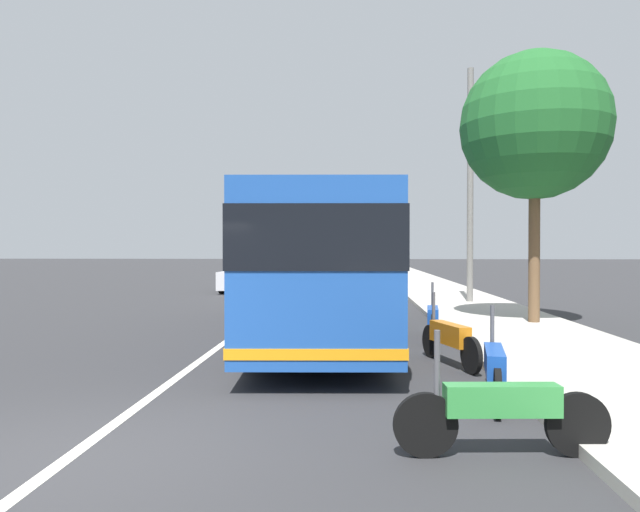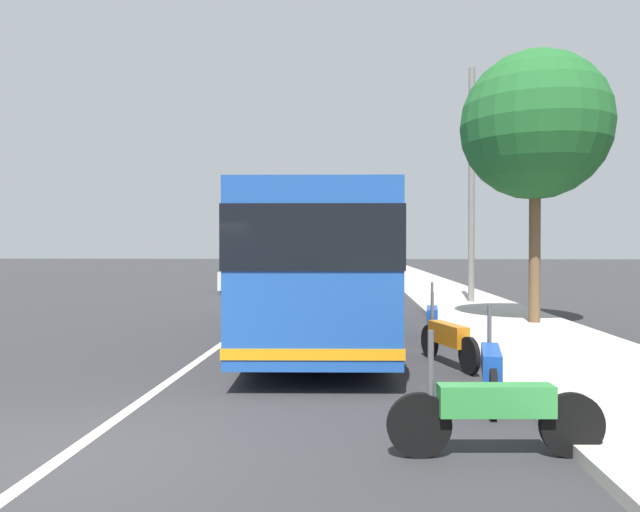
% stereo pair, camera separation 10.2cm
% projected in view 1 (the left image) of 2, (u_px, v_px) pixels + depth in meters
% --- Properties ---
extents(ground_plane, '(220.00, 220.00, 0.00)m').
position_uv_depth(ground_plane, '(70.00, 457.00, 5.91)').
color(ground_plane, '#2D2D30').
extents(sidewalk_curb, '(110.00, 3.60, 0.14)m').
position_uv_depth(sidewalk_curb, '(506.00, 325.00, 15.52)').
color(sidewalk_curb, '#B2ADA3').
rests_on(sidewalk_curb, ground).
extents(lane_divider_line, '(110.00, 0.16, 0.01)m').
position_uv_depth(lane_divider_line, '(248.00, 326.00, 15.90)').
color(lane_divider_line, silver).
rests_on(lane_divider_line, ground).
extents(coach_bus, '(11.77, 3.18, 3.12)m').
position_uv_depth(coach_bus, '(319.00, 260.00, 14.05)').
color(coach_bus, '#1E4C9E').
rests_on(coach_bus, ground).
extents(motorcycle_nearest_curb, '(0.31, 2.18, 1.27)m').
position_uv_depth(motorcycle_nearest_curb, '(501.00, 410.00, 5.89)').
color(motorcycle_nearest_curb, black).
rests_on(motorcycle_nearest_curb, ground).
extents(motorcycle_mid_row, '(2.16, 0.48, 1.26)m').
position_uv_depth(motorcycle_mid_row, '(494.00, 368.00, 8.03)').
color(motorcycle_mid_row, black).
rests_on(motorcycle_mid_row, ground).
extents(motorcycle_far_end, '(2.11, 0.73, 1.26)m').
position_uv_depth(motorcycle_far_end, '(449.00, 339.00, 10.53)').
color(motorcycle_far_end, black).
rests_on(motorcycle_far_end, ground).
extents(motorcycle_by_tree, '(2.15, 0.38, 1.29)m').
position_uv_depth(motorcycle_by_tree, '(433.00, 319.00, 13.34)').
color(motorcycle_by_tree, black).
rests_on(motorcycle_by_tree, ground).
extents(car_far_distant, '(4.37, 2.04, 1.58)m').
position_uv_depth(car_far_distant, '(296.00, 265.00, 47.36)').
color(car_far_distant, gray).
rests_on(car_far_distant, ground).
extents(car_behind_bus, '(4.54, 2.01, 1.55)m').
position_uv_depth(car_behind_bus, '(247.00, 276.00, 28.59)').
color(car_behind_bus, silver).
rests_on(car_behind_bus, ground).
extents(roadside_tree_mid_block, '(3.90, 3.90, 7.28)m').
position_uv_depth(roadside_tree_mid_block, '(535.00, 126.00, 15.56)').
color(roadside_tree_mid_block, brown).
rests_on(roadside_tree_mid_block, ground).
extents(utility_pole, '(0.23, 0.23, 8.70)m').
position_uv_depth(utility_pole, '(470.00, 187.00, 21.64)').
color(utility_pole, slate).
rests_on(utility_pole, ground).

